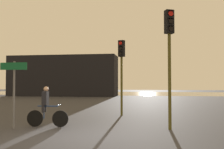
{
  "coord_description": "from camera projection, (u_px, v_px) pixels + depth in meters",
  "views": [
    {
      "loc": [
        2.4,
        -7.63,
        1.74
      ],
      "look_at": [
        0.5,
        5.0,
        2.2
      ],
      "focal_mm": 40.0,
      "sensor_mm": 36.0,
      "label": 1
    }
  ],
  "objects": [
    {
      "name": "cyclist",
      "position": [
        46.0,
        106.0,
        10.03
      ],
      "size": [
        1.71,
        0.46,
        1.62
      ],
      "rotation": [
        0.0,
        0.0,
        -1.52
      ],
      "color": "black",
      "rests_on": "ground"
    },
    {
      "name": "traffic_light_near_right",
      "position": [
        169.0,
        46.0,
        9.52
      ],
      "size": [
        0.39,
        0.41,
        4.56
      ],
      "rotation": [
        0.0,
        0.0,
        3.56
      ],
      "color": "#4C4719",
      "rests_on": "ground"
    },
    {
      "name": "direction_sign_post",
      "position": [
        14.0,
        85.0,
        9.63
      ],
      "size": [
        1.1,
        0.11,
        2.6
      ],
      "rotation": [
        0.0,
        0.0,
        3.14
      ],
      "color": "slate",
      "rests_on": "ground"
    },
    {
      "name": "distant_building",
      "position": [
        63.0,
        76.0,
        34.92
      ],
      "size": [
        14.98,
        4.0,
        5.57
      ],
      "primitive_type": "cube",
      "color": "black",
      "rests_on": "ground"
    },
    {
      "name": "ground_plane",
      "position": [
        73.0,
        139.0,
        7.84
      ],
      "size": [
        120.0,
        120.0,
        0.0
      ],
      "primitive_type": "plane",
      "color": "#333338"
    },
    {
      "name": "traffic_light_center",
      "position": [
        122.0,
        63.0,
        13.68
      ],
      "size": [
        0.39,
        0.41,
        4.11
      ],
      "rotation": [
        0.0,
        0.0,
        2.75
      ],
      "color": "#4C4719",
      "rests_on": "ground"
    },
    {
      "name": "water_strip",
      "position": [
        136.0,
        93.0,
        43.29
      ],
      "size": [
        80.0,
        16.0,
        0.01
      ],
      "primitive_type": "cube",
      "color": "#9E937F",
      "rests_on": "ground"
    }
  ]
}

